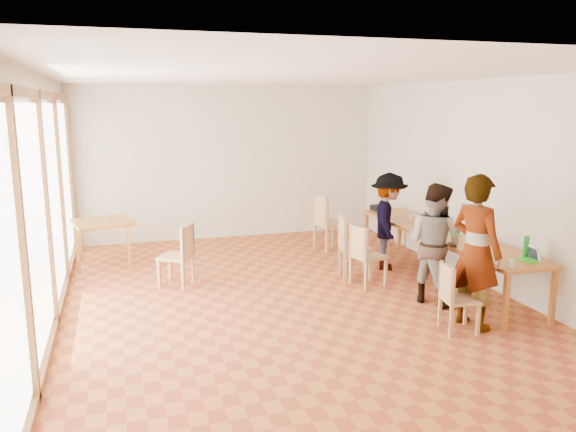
# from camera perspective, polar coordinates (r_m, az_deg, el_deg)

# --- Properties ---
(ground) EXTENTS (8.00, 8.00, 0.00)m
(ground) POSITION_cam_1_polar(r_m,az_deg,el_deg) (7.73, -0.03, -8.67)
(ground) COLOR #AC5C29
(ground) RESTS_ON ground
(wall_back) EXTENTS (6.00, 0.10, 3.00)m
(wall_back) POSITION_cam_1_polar(r_m,az_deg,el_deg) (11.21, -6.04, 5.41)
(wall_back) COLOR beige
(wall_back) RESTS_ON ground
(wall_front) EXTENTS (6.00, 0.10, 3.00)m
(wall_front) POSITION_cam_1_polar(r_m,az_deg,el_deg) (3.81, 17.98, -6.70)
(wall_front) COLOR beige
(wall_front) RESTS_ON ground
(wall_right) EXTENTS (0.10, 8.00, 3.00)m
(wall_right) POSITION_cam_1_polar(r_m,az_deg,el_deg) (8.71, 19.24, 3.15)
(wall_right) COLOR beige
(wall_right) RESTS_ON ground
(window_wall) EXTENTS (0.10, 8.00, 3.00)m
(window_wall) POSITION_cam_1_polar(r_m,az_deg,el_deg) (7.09, -23.57, 1.10)
(window_wall) COLOR white
(window_wall) RESTS_ON ground
(ceiling) EXTENTS (6.00, 8.00, 0.04)m
(ceiling) POSITION_cam_1_polar(r_m,az_deg,el_deg) (7.27, -0.03, 14.30)
(ceiling) COLOR white
(ceiling) RESTS_ON wall_back
(communal_table) EXTENTS (0.80, 4.00, 0.75)m
(communal_table) POSITION_cam_1_polar(r_m,az_deg,el_deg) (8.75, 15.37, -1.89)
(communal_table) COLOR #A55F24
(communal_table) RESTS_ON ground
(side_table) EXTENTS (0.90, 0.90, 0.75)m
(side_table) POSITION_cam_1_polar(r_m,az_deg,el_deg) (9.74, -18.29, -0.95)
(side_table) COLOR #A55F24
(side_table) RESTS_ON ground
(chair_near) EXTENTS (0.44, 0.44, 0.44)m
(chair_near) POSITION_cam_1_polar(r_m,az_deg,el_deg) (6.87, 16.42, -7.30)
(chair_near) COLOR tan
(chair_near) RESTS_ON ground
(chair_mid) EXTENTS (0.51, 0.51, 0.49)m
(chair_mid) POSITION_cam_1_polar(r_m,az_deg,el_deg) (8.28, 7.68, -3.34)
(chair_mid) COLOR tan
(chair_mid) RESTS_ON ground
(chair_far) EXTENTS (0.53, 0.53, 0.52)m
(chair_far) POSITION_cam_1_polar(r_m,az_deg,el_deg) (8.66, 6.16, -2.40)
(chair_far) COLOR tan
(chair_far) RESTS_ON ground
(chair_empty) EXTENTS (0.57, 0.57, 0.55)m
(chair_empty) POSITION_cam_1_polar(r_m,az_deg,el_deg) (10.21, 3.84, -0.08)
(chair_empty) COLOR tan
(chair_empty) RESTS_ON ground
(chair_spare) EXTENTS (0.59, 0.59, 0.49)m
(chair_spare) POSITION_cam_1_polar(r_m,az_deg,el_deg) (8.34, -10.76, -3.27)
(chair_spare) COLOR tan
(chair_spare) RESTS_ON ground
(person_near) EXTENTS (0.62, 0.77, 1.86)m
(person_near) POSITION_cam_1_polar(r_m,az_deg,el_deg) (6.99, 18.55, -3.46)
(person_near) COLOR gray
(person_near) RESTS_ON ground
(person_mid) EXTENTS (0.89, 0.97, 1.62)m
(person_mid) POSITION_cam_1_polar(r_m,az_deg,el_deg) (7.75, 14.65, -2.71)
(person_mid) COLOR gray
(person_mid) RESTS_ON ground
(person_far) EXTENTS (0.95, 1.16, 1.57)m
(person_far) POSITION_cam_1_polar(r_m,az_deg,el_deg) (9.18, 10.16, -0.55)
(person_far) COLOR gray
(person_far) RESTS_ON ground
(laptop_near) EXTENTS (0.20, 0.23, 0.18)m
(laptop_near) POSITION_cam_1_polar(r_m,az_deg,el_deg) (7.52, 23.43, -3.81)
(laptop_near) COLOR green
(laptop_near) RESTS_ON communal_table
(laptop_mid) EXTENTS (0.19, 0.22, 0.18)m
(laptop_mid) POSITION_cam_1_polar(r_m,az_deg,el_deg) (8.62, 16.60, -1.50)
(laptop_mid) COLOR green
(laptop_mid) RESTS_ON communal_table
(laptop_far) EXTENTS (0.24, 0.26, 0.20)m
(laptop_far) POSITION_cam_1_polar(r_m,az_deg,el_deg) (9.38, 13.78, -0.30)
(laptop_far) COLOR green
(laptop_far) RESTS_ON communal_table
(yellow_mug) EXTENTS (0.14, 0.14, 0.09)m
(yellow_mug) POSITION_cam_1_polar(r_m,az_deg,el_deg) (8.73, 13.62, -1.21)
(yellow_mug) COLOR yellow
(yellow_mug) RESTS_ON communal_table
(green_bottle) EXTENTS (0.07, 0.07, 0.28)m
(green_bottle) POSITION_cam_1_polar(r_m,az_deg,el_deg) (7.59, 23.02, -2.94)
(green_bottle) COLOR #137A20
(green_bottle) RESTS_ON communal_table
(clear_glass) EXTENTS (0.07, 0.07, 0.09)m
(clear_glass) POSITION_cam_1_polar(r_m,az_deg,el_deg) (7.13, 21.71, -4.51)
(clear_glass) COLOR silver
(clear_glass) RESTS_ON communal_table
(condiment_cup) EXTENTS (0.08, 0.08, 0.06)m
(condiment_cup) POSITION_cam_1_polar(r_m,az_deg,el_deg) (9.64, 12.46, -0.09)
(condiment_cup) COLOR white
(condiment_cup) RESTS_ON communal_table
(pink_phone) EXTENTS (0.05, 0.10, 0.01)m
(pink_phone) POSITION_cam_1_polar(r_m,az_deg,el_deg) (9.06, 14.05, -1.03)
(pink_phone) COLOR #D9425C
(pink_phone) RESTS_ON communal_table
(black_pouch) EXTENTS (0.16, 0.26, 0.09)m
(black_pouch) POSITION_cam_1_polar(r_m,az_deg,el_deg) (10.27, 9.03, 0.81)
(black_pouch) COLOR black
(black_pouch) RESTS_ON communal_table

